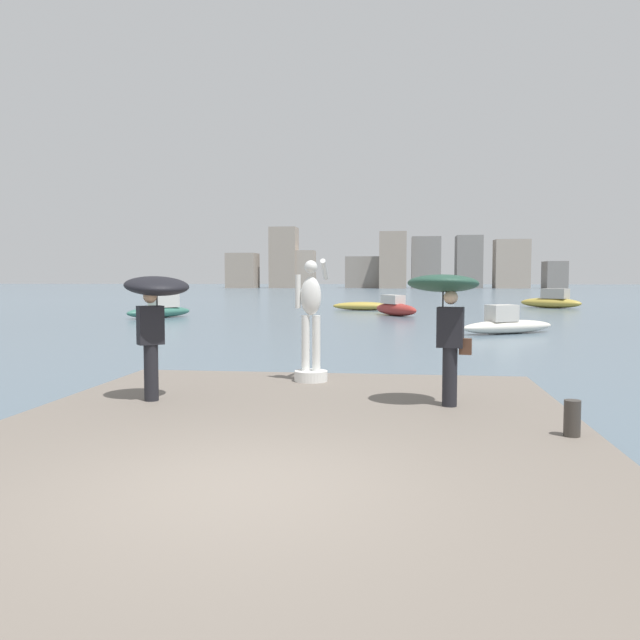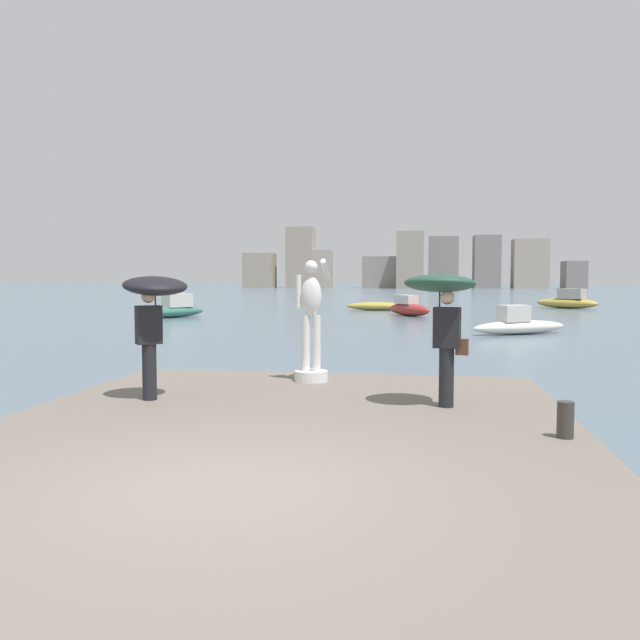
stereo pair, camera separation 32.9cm
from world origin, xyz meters
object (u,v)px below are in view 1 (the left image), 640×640
object	(u,v)px
statue_white_figure	(311,331)
boat_mid	(551,301)
boat_far	(363,306)
boat_leftward	(395,308)
onlooker_left	(155,301)
mooring_bollard	(572,418)
onlooker_right	(445,301)
boat_near	(160,309)
boat_rightward	(507,324)

from	to	relation	value
statue_white_figure	boat_mid	size ratio (longest dim) A/B	0.48
statue_white_figure	boat_far	world-z (taller)	statue_white_figure
boat_leftward	boat_mid	bearing A→B (deg)	44.62
onlooker_left	mooring_bollard	size ratio (longest dim) A/B	4.52
onlooker_right	boat_far	xyz separation A→B (m)	(-3.37, 36.79, -1.67)
onlooker_left	boat_far	distance (m)	36.94
statue_white_figure	mooring_bollard	xyz separation A→B (m)	(3.71, -3.79, -0.72)
onlooker_right	boat_far	distance (m)	36.98
boat_near	boat_leftward	xyz separation A→B (m)	(13.55, 3.72, -0.01)
boat_near	boat_leftward	world-z (taller)	boat_near
boat_near	boat_leftward	distance (m)	14.05
mooring_bollard	onlooker_left	bearing A→B (deg)	164.37
mooring_bollard	boat_mid	distance (m)	44.68
onlooker_right	mooring_bollard	xyz separation A→B (m)	(1.41, -1.74, -1.35)
boat_near	boat_far	bearing A→B (deg)	42.25
onlooker_left	boat_rightward	distance (m)	19.80
mooring_bollard	boat_rightward	bearing A→B (deg)	83.38
onlooker_left	mooring_bollard	world-z (taller)	onlooker_left
statue_white_figure	boat_leftward	world-z (taller)	statue_white_figure
statue_white_figure	mooring_bollard	bearing A→B (deg)	-45.58
mooring_bollard	boat_mid	size ratio (longest dim) A/B	0.09
statue_white_figure	boat_rightward	world-z (taller)	statue_white_figure
boat_far	mooring_bollard	bearing A→B (deg)	-82.92
onlooker_left	boat_leftward	bearing A→B (deg)	83.62
boat_rightward	boat_leftward	bearing A→B (deg)	110.85
onlooker_right	boat_leftward	distance (m)	30.37
boat_near	boat_leftward	size ratio (longest dim) A/B	1.00
onlooker_left	boat_leftward	xyz separation A→B (m)	(3.40, 30.41, -1.46)
onlooker_left	mooring_bollard	xyz separation A→B (m)	(5.86, -1.64, -1.33)
boat_mid	boat_rightward	xyz separation A→B (m)	(-7.06, -24.07, -0.16)
onlooker_right	boat_near	size ratio (longest dim) A/B	0.46
onlooker_left	mooring_bollard	bearing A→B (deg)	-15.63
statue_white_figure	mooring_bollard	world-z (taller)	statue_white_figure
boat_near	boat_leftward	bearing A→B (deg)	15.34
onlooker_right	boat_mid	distance (m)	43.33
boat_mid	boat_rightward	distance (m)	25.09
onlooker_left	onlooker_right	distance (m)	4.45
boat_rightward	onlooker_right	bearing A→B (deg)	-101.66
boat_leftward	boat_rightward	bearing A→B (deg)	-69.15
statue_white_figure	boat_leftward	xyz separation A→B (m)	(1.26, 28.26, -0.85)
mooring_bollard	boat_near	world-z (taller)	boat_near
mooring_bollard	boat_far	bearing A→B (deg)	97.08
onlooker_left	boat_leftward	size ratio (longest dim) A/B	0.46
mooring_bollard	boat_leftward	bearing A→B (deg)	94.39
onlooker_left	statue_white_figure	bearing A→B (deg)	45.06
boat_far	boat_leftward	size ratio (longest dim) A/B	1.03
boat_mid	boat_far	world-z (taller)	boat_mid
onlooker_left	boat_mid	world-z (taller)	onlooker_left
boat_mid	boat_near	bearing A→B (deg)	-148.78
boat_mid	boat_far	xyz separation A→B (m)	(-14.12, -5.16, -0.26)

